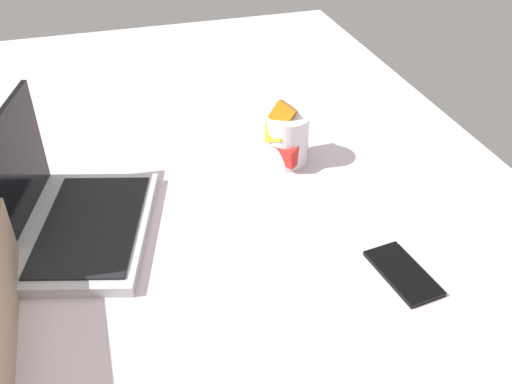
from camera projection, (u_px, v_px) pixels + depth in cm
name	position (u px, v px, depth cm)	size (l,w,h in cm)	color
bed_mattress	(176.00, 202.00, 127.75)	(180.00, 140.00, 18.00)	silver
laptop	(64.00, 214.00, 102.39)	(37.96, 31.01, 23.00)	#B7BABC
snack_cup	(287.00, 138.00, 121.47)	(11.41, 9.79, 14.73)	silver
cell_phone	(403.00, 273.00, 95.79)	(6.80, 14.00, 0.80)	black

